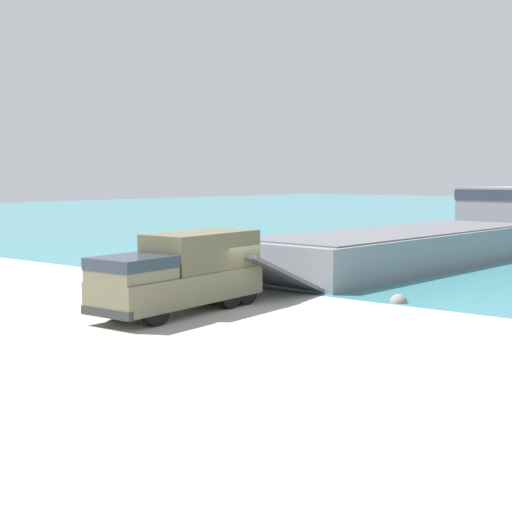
% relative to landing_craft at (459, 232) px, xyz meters
% --- Properties ---
extents(ground_plane, '(240.00, 240.00, 0.00)m').
position_rel_landing_craft_xyz_m(ground_plane, '(-0.00, -23.77, -1.65)').
color(ground_plane, '#A8A59E').
extents(landing_craft, '(9.87, 38.35, 7.04)m').
position_rel_landing_craft_xyz_m(landing_craft, '(0.00, 0.00, 0.00)').
color(landing_craft, gray).
rests_on(landing_craft, ground_plane).
extents(military_truck, '(2.71, 7.98, 3.13)m').
position_rel_landing_craft_xyz_m(military_truck, '(-0.57, -26.62, -0.03)').
color(military_truck, '#6B664C').
rests_on(military_truck, ground_plane).
extents(soldier_on_ramp, '(0.43, 0.50, 1.72)m').
position_rel_landing_craft_xyz_m(soldier_on_ramp, '(-3.38, -28.20, -0.66)').
color(soldier_on_ramp, '#566042').
rests_on(soldier_on_ramp, ground_plane).
extents(shoreline_rock_a, '(0.68, 0.68, 0.68)m').
position_rel_landing_craft_xyz_m(shoreline_rock_a, '(-10.32, -19.15, -1.65)').
color(shoreline_rock_a, gray).
rests_on(shoreline_rock_a, ground_plane).
extents(shoreline_rock_b, '(1.09, 1.09, 1.09)m').
position_rel_landing_craft_xyz_m(shoreline_rock_b, '(-9.84, -18.61, -1.65)').
color(shoreline_rock_b, '#66605B').
rests_on(shoreline_rock_b, ground_plane).
extents(shoreline_rock_c, '(0.75, 0.75, 0.75)m').
position_rel_landing_craft_xyz_m(shoreline_rock_c, '(5.24, -19.30, -1.65)').
color(shoreline_rock_c, gray).
rests_on(shoreline_rock_c, ground_plane).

